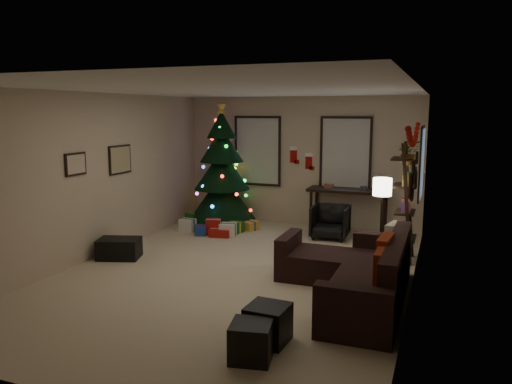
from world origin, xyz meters
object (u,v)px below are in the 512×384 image
desk (349,194)px  desk_chair (330,222)px  sofa (358,276)px  christmas_tree (222,174)px  bookshelf (406,204)px

desk → desk_chair: desk is taller
desk_chair → sofa: bearing=-72.6°
christmas_tree → desk_chair: 2.52m
desk → sofa: bearing=-77.5°
sofa → desk: bearing=102.5°
christmas_tree → bookshelf: (3.82, -1.27, -0.16)m
desk_chair → bookshelf: size_ratio=0.34×
desk → desk_chair: size_ratio=2.49×
sofa → desk_chair: (-0.99, 2.83, 0.05)m
christmas_tree → bookshelf: size_ratio=1.37×
sofa → bookshelf: bearing=76.5°
sofa → desk: (-0.77, 3.48, 0.49)m
sofa → bookshelf: bookshelf is taller
christmas_tree → bookshelf: 4.03m
desk_chair → bookshelf: (1.44, -0.98, 0.61)m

